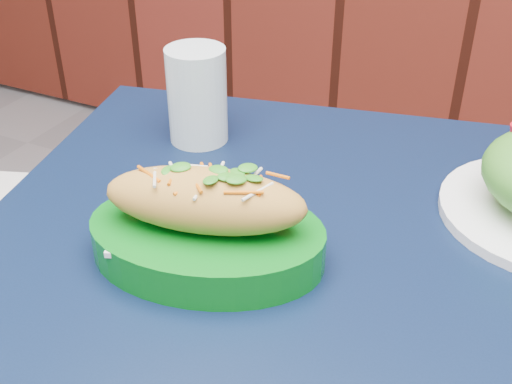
% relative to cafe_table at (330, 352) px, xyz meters
% --- Properties ---
extents(cafe_table, '(0.95, 0.95, 0.75)m').
position_rel_cafe_table_xyz_m(cafe_table, '(0.00, 0.00, 0.00)').
color(cafe_table, black).
rests_on(cafe_table, ground).
extents(banh_mi_basket, '(0.27, 0.21, 0.11)m').
position_rel_cafe_table_xyz_m(banh_mi_basket, '(-0.13, -0.01, 0.13)').
color(banh_mi_basket, '#056915').
rests_on(banh_mi_basket, cafe_table).
extents(water_glass, '(0.08, 0.08, 0.13)m').
position_rel_cafe_table_xyz_m(water_glass, '(-0.27, 0.21, 0.15)').
color(water_glass, silver).
rests_on(water_glass, cafe_table).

